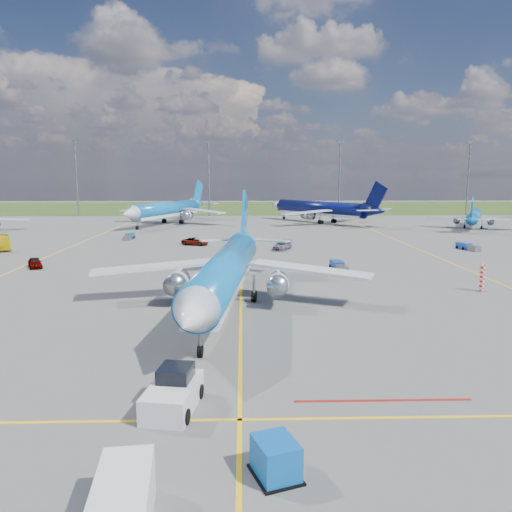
{
  "coord_description": "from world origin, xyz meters",
  "views": [
    {
      "loc": [
        0.19,
        -43.96,
        12.45
      ],
      "look_at": [
        1.6,
        7.92,
        4.0
      ],
      "focal_mm": 35.0,
      "sensor_mm": 36.0,
      "label": 1
    }
  ],
  "objects_px": {
    "bg_jet_ne": "(473,228)",
    "bg_jet_nnw": "(168,224)",
    "service_car_a": "(35,263)",
    "warning_post": "(482,278)",
    "main_airliner": "(226,308)",
    "pushback_tug": "(173,393)",
    "service_van": "(123,505)",
    "baggage_tug_w": "(339,266)",
    "baggage_tug_c": "(129,236)",
    "service_car_b": "(195,241)",
    "uld_container": "(276,458)",
    "bg_jet_n": "(319,223)",
    "baggage_tug_e": "(467,247)",
    "service_car_c": "(282,245)"
  },
  "relations": [
    {
      "from": "bg_jet_ne",
      "to": "bg_jet_nnw",
      "type": "bearing_deg",
      "value": 19.24
    },
    {
      "from": "service_car_a",
      "to": "warning_post",
      "type": "bearing_deg",
      "value": -42.53
    },
    {
      "from": "main_airliner",
      "to": "pushback_tug",
      "type": "distance_m",
      "value": 20.7
    },
    {
      "from": "bg_jet_ne",
      "to": "service_van",
      "type": "xyz_separation_m",
      "value": [
        -59.37,
        -100.99,
        0.98
      ]
    },
    {
      "from": "main_airliner",
      "to": "service_car_a",
      "type": "bearing_deg",
      "value": 147.27
    },
    {
      "from": "warning_post",
      "to": "pushback_tug",
      "type": "relative_size",
      "value": 0.46
    },
    {
      "from": "baggage_tug_w",
      "to": "baggage_tug_c",
      "type": "relative_size",
      "value": 0.98
    },
    {
      "from": "main_airliner",
      "to": "service_van",
      "type": "bearing_deg",
      "value": -89.02
    },
    {
      "from": "bg_jet_nnw",
      "to": "service_car_b",
      "type": "height_order",
      "value": "bg_jet_nnw"
    },
    {
      "from": "bg_jet_nnw",
      "to": "uld_container",
      "type": "distance_m",
      "value": 110.46
    },
    {
      "from": "bg_jet_ne",
      "to": "service_car_b",
      "type": "relative_size",
      "value": 6.14
    },
    {
      "from": "bg_jet_n",
      "to": "service_car_b",
      "type": "distance_m",
      "value": 50.59
    },
    {
      "from": "service_car_b",
      "to": "baggage_tug_e",
      "type": "relative_size",
      "value": 0.96
    },
    {
      "from": "bg_jet_nnw",
      "to": "service_car_c",
      "type": "height_order",
      "value": "bg_jet_nnw"
    },
    {
      "from": "bg_jet_nnw",
      "to": "service_car_a",
      "type": "xyz_separation_m",
      "value": [
        -9.04,
        -60.17,
        0.68
      ]
    },
    {
      "from": "main_airliner",
      "to": "baggage_tug_w",
      "type": "distance_m",
      "value": 23.33
    },
    {
      "from": "main_airliner",
      "to": "service_car_c",
      "type": "distance_m",
      "value": 38.0
    },
    {
      "from": "service_van",
      "to": "baggage_tug_c",
      "type": "height_order",
      "value": "service_van"
    },
    {
      "from": "baggage_tug_c",
      "to": "service_car_c",
      "type": "bearing_deg",
      "value": -28.3
    },
    {
      "from": "service_van",
      "to": "service_car_a",
      "type": "bearing_deg",
      "value": 108.93
    },
    {
      "from": "pushback_tug",
      "to": "baggage_tug_c",
      "type": "xyz_separation_m",
      "value": [
        -18.5,
        72.33,
        -0.34
      ]
    },
    {
      "from": "bg_jet_nnw",
      "to": "service_car_b",
      "type": "bearing_deg",
      "value": -53.44
    },
    {
      "from": "uld_container",
      "to": "baggage_tug_e",
      "type": "relative_size",
      "value": 0.4
    },
    {
      "from": "service_van",
      "to": "baggage_tug_e",
      "type": "bearing_deg",
      "value": 51.4
    },
    {
      "from": "bg_jet_n",
      "to": "baggage_tug_w",
      "type": "distance_m",
      "value": 66.46
    },
    {
      "from": "bg_jet_nnw",
      "to": "baggage_tug_w",
      "type": "bearing_deg",
      "value": -42.1
    },
    {
      "from": "warning_post",
      "to": "pushback_tug",
      "type": "bearing_deg",
      "value": -138.09
    },
    {
      "from": "warning_post",
      "to": "main_airliner",
      "type": "bearing_deg",
      "value": -167.69
    },
    {
      "from": "bg_jet_nnw",
      "to": "main_airliner",
      "type": "height_order",
      "value": "bg_jet_nnw"
    },
    {
      "from": "bg_jet_nnw",
      "to": "baggage_tug_c",
      "type": "height_order",
      "value": "bg_jet_nnw"
    },
    {
      "from": "main_airliner",
      "to": "uld_container",
      "type": "relative_size",
      "value": 19.69
    },
    {
      "from": "bg_jet_nnw",
      "to": "service_van",
      "type": "height_order",
      "value": "bg_jet_nnw"
    },
    {
      "from": "main_airliner",
      "to": "bg_jet_nnw",
      "type": "bearing_deg",
      "value": 108.28
    },
    {
      "from": "service_car_c",
      "to": "service_van",
      "type": "bearing_deg",
      "value": -75.27
    },
    {
      "from": "main_airliner",
      "to": "service_van",
      "type": "distance_m",
      "value": 30.1
    },
    {
      "from": "warning_post",
      "to": "baggage_tug_c",
      "type": "xyz_separation_m",
      "value": [
        -48.07,
        45.79,
        -0.97
      ]
    },
    {
      "from": "warning_post",
      "to": "uld_container",
      "type": "xyz_separation_m",
      "value": [
        -24.47,
        -32.87,
        -0.7
      ]
    },
    {
      "from": "pushback_tug",
      "to": "service_car_c",
      "type": "relative_size",
      "value": 1.26
    },
    {
      "from": "warning_post",
      "to": "baggage_tug_w",
      "type": "bearing_deg",
      "value": 136.43
    },
    {
      "from": "pushback_tug",
      "to": "service_car_c",
      "type": "xyz_separation_m",
      "value": [
        10.47,
        57.65,
        -0.12
      ]
    },
    {
      "from": "bg_jet_nnw",
      "to": "bg_jet_n",
      "type": "xyz_separation_m",
      "value": [
        39.48,
        2.85,
        0.0
      ]
    },
    {
      "from": "bg_jet_ne",
      "to": "baggage_tug_c",
      "type": "bearing_deg",
      "value": 41.34
    },
    {
      "from": "pushback_tug",
      "to": "service_car_c",
      "type": "height_order",
      "value": "pushback_tug"
    },
    {
      "from": "baggage_tug_c",
      "to": "baggage_tug_w",
      "type": "bearing_deg",
      "value": -45.05
    },
    {
      "from": "service_car_b",
      "to": "baggage_tug_e",
      "type": "height_order",
      "value": "service_car_b"
    },
    {
      "from": "pushback_tug",
      "to": "service_van",
      "type": "height_order",
      "value": "pushback_tug"
    },
    {
      "from": "baggage_tug_w",
      "to": "baggage_tug_c",
      "type": "xyz_separation_m",
      "value": [
        -34.95,
        33.3,
        0.02
      ]
    },
    {
      "from": "service_car_a",
      "to": "service_car_b",
      "type": "height_order",
      "value": "service_car_a"
    },
    {
      "from": "service_van",
      "to": "baggage_tug_c",
      "type": "bearing_deg",
      "value": 96.36
    },
    {
      "from": "bg_jet_nnw",
      "to": "bg_jet_n",
      "type": "relative_size",
      "value": 1.02
    }
  ]
}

